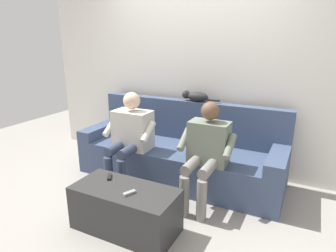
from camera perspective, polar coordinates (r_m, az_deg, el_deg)
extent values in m
plane|color=gray|center=(3.23, -3.18, -14.96)|extent=(8.00, 8.00, 0.00)
cube|color=silver|center=(3.87, 5.63, 10.23)|extent=(4.62, 0.06, 2.53)
cube|color=#3D4C6B|center=(3.60, 1.57, -7.61)|extent=(2.12, 0.68, 0.42)
cube|color=#3D4C6B|center=(3.86, 4.21, -1.87)|extent=(2.51, 0.14, 0.94)
cube|color=#3D4C6B|center=(3.30, 20.32, -9.81)|extent=(0.20, 0.68, 0.56)
cube|color=#3D4C6B|center=(4.16, -12.99, -3.62)|extent=(0.20, 0.68, 0.56)
cube|color=#2D2D2D|center=(2.78, -8.31, -15.77)|extent=(0.96, 0.46, 0.42)
cube|color=slate|center=(3.08, 7.99, -3.25)|extent=(0.41, 0.24, 0.46)
sphere|color=brown|center=(2.98, 8.25, 2.93)|extent=(0.19, 0.19, 0.19)
cylinder|color=gray|center=(2.94, 8.19, -7.93)|extent=(0.11, 0.42, 0.11)
cylinder|color=gray|center=(2.99, 4.90, -7.33)|extent=(0.11, 0.42, 0.11)
cylinder|color=gray|center=(2.89, 6.58, -14.31)|extent=(0.10, 0.10, 0.42)
cylinder|color=gray|center=(2.94, 3.20, -13.56)|extent=(0.10, 0.10, 0.42)
cylinder|color=slate|center=(2.94, 12.01, -3.92)|extent=(0.08, 0.27, 0.22)
cylinder|color=slate|center=(3.08, 3.23, -2.55)|extent=(0.08, 0.27, 0.22)
cube|color=beige|center=(3.50, -6.92, -0.71)|extent=(0.45, 0.28, 0.46)
sphere|color=beige|center=(3.41, -7.12, 4.92)|extent=(0.20, 0.20, 0.20)
cylinder|color=#333D56|center=(3.36, -7.33, -4.64)|extent=(0.11, 0.38, 0.11)
cylinder|color=#333D56|center=(3.46, -9.81, -4.12)|extent=(0.11, 0.38, 0.11)
cylinder|color=#333D56|center=(3.33, -9.02, -9.97)|extent=(0.10, 0.10, 0.42)
cylinder|color=#333D56|center=(3.43, -11.51, -9.29)|extent=(0.10, 0.10, 0.42)
cylinder|color=beige|center=(3.29, -3.91, -1.21)|extent=(0.08, 0.27, 0.22)
cylinder|color=beige|center=(3.58, -11.13, -0.03)|extent=(0.08, 0.27, 0.22)
ellipsoid|color=black|center=(3.69, 5.81, 5.72)|extent=(0.27, 0.14, 0.12)
sphere|color=black|center=(3.74, 3.57, 6.17)|extent=(0.10, 0.10, 0.10)
cone|color=black|center=(3.76, 3.81, 6.84)|extent=(0.04, 0.04, 0.03)
cone|color=black|center=(3.71, 3.49, 6.73)|extent=(0.04, 0.04, 0.03)
cylinder|color=black|center=(3.63, 8.69, 5.04)|extent=(0.18, 0.03, 0.03)
cube|color=black|center=(2.88, -11.38, -9.72)|extent=(0.09, 0.12, 0.02)
cube|color=gray|center=(2.58, -7.56, -12.85)|extent=(0.08, 0.12, 0.02)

